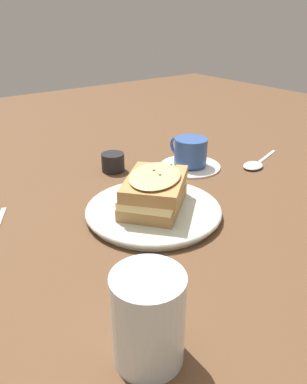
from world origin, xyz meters
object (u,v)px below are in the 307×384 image
spoon (255,164)px  teacup_with_saucer (190,155)px  dinner_plate (154,210)px  sandwich (154,191)px  condiment_pot (113,162)px  water_glass (148,318)px

spoon → teacup_with_saucer: bearing=37.4°
dinner_plate → spoon: size_ratio=1.43×
dinner_plate → sandwich: size_ratio=1.47×
dinner_plate → spoon: bearing=7.3°
dinner_plate → condiment_pot: bearing=77.2°
sandwich → water_glass: water_glass is taller
teacup_with_saucer → condiment_pot: (-0.16, 0.09, -0.01)m
water_glass → spoon: bearing=28.6°
dinner_plate → sandwich: 0.04m
dinner_plate → condiment_pot: 0.23m
dinner_plate → water_glass: bearing=-127.9°
water_glass → spoon: 0.59m
water_glass → condiment_pot: size_ratio=2.02×
spoon → condiment_pot: bearing=40.6°
spoon → dinner_plate: bearing=80.3°
spoon → condiment_pot: condiment_pot is taller
dinner_plate → teacup_with_saucer: size_ratio=1.71×
dinner_plate → water_glass: (-0.19, -0.24, 0.04)m
spoon → condiment_pot: (-0.28, 0.18, 0.02)m
sandwich → dinner_plate: bearing=83.8°
sandwich → condiment_pot: bearing=77.3°
sandwich → spoon: bearing=7.7°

